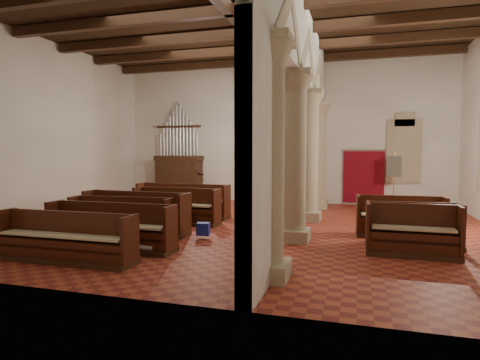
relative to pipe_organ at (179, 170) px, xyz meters
name	(u,v)px	position (x,y,z in m)	size (l,w,h in m)	color
floor	(240,226)	(4.50, -5.50, -1.37)	(14.00, 14.00, 0.00)	#9D3B22
ceiling	(240,16)	(4.50, -5.50, 4.63)	(14.00, 14.00, 0.00)	black
wall_back	(279,133)	(4.50, 0.50, 1.63)	(14.00, 0.02, 6.00)	white
wall_front	(123,94)	(4.50, -11.50, 1.63)	(14.00, 0.02, 6.00)	white
wall_left	(40,127)	(-2.50, -5.50, 1.63)	(0.02, 12.00, 6.00)	white
ceiling_beams	(240,22)	(4.50, -5.50, 4.45)	(13.80, 11.80, 0.30)	#3E2613
arcade	(303,101)	(6.30, -5.50, 2.19)	(0.90, 11.90, 6.00)	tan
window_back	(404,151)	(9.50, 0.48, 0.83)	(1.00, 0.03, 2.20)	#39806B
pipe_organ	(179,170)	(0.00, 0.00, 0.00)	(2.10, 0.85, 4.40)	#3E2613
lectern	(198,188)	(0.91, -0.01, -0.81)	(0.66, 0.69, 1.35)	#321C10
dossal_curtain	(364,177)	(8.00, 0.42, -0.21)	(1.80, 0.07, 2.17)	maroon
processional_banner	(394,190)	(9.05, -0.91, -0.60)	(0.50, 0.64, 2.18)	#3E2613
hymnal_box_a	(92,247)	(2.71, -9.88, -1.09)	(0.36, 0.29, 0.36)	#152D97
hymnal_box_b	(203,229)	(4.10, -7.40, -1.12)	(0.31, 0.25, 0.31)	navy
hymnal_box_c	(200,214)	(3.15, -5.31, -1.09)	(0.35, 0.29, 0.35)	navy
tube_heater_a	(130,247)	(3.16, -9.25, -1.21)	(0.10, 0.10, 1.05)	white
tube_heater_b	(78,249)	(2.23, -9.72, -1.21)	(0.10, 0.10, 1.01)	white
nave_pew_0	(64,245)	(2.22, -10.09, -1.05)	(3.02, 0.66, 0.98)	#3E2613
nave_pew_1	(110,234)	(2.51, -8.98, -1.03)	(3.02, 0.69, 1.03)	#3E2613
nave_pew_2	(121,225)	(2.08, -7.89, -1.03)	(2.67, 0.87, 1.03)	#3E2613
nave_pew_3	(135,220)	(2.12, -7.28, -1.00)	(2.97, 0.86, 1.11)	#3E2613
nave_pew_4	(149,215)	(1.94, -6.25, -1.04)	(2.49, 0.66, 0.99)	#3E2613
nave_pew_5	(176,212)	(2.51, -5.59, -1.01)	(2.71, 0.81, 1.08)	#3E2613
nave_pew_6	(183,206)	(2.18, -4.41, -1.01)	(3.21, 0.82, 1.10)	#3E2613
aisle_pew_0	(412,238)	(8.88, -7.65, -1.01)	(1.85, 0.75, 1.08)	#3E2613
aisle_pew_1	(413,232)	(9.00, -6.82, -1.03)	(2.08, 0.80, 1.02)	#3E2613
aisle_pew_2	(400,223)	(8.82, -5.76, -1.02)	(2.18, 0.82, 1.05)	#3E2613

